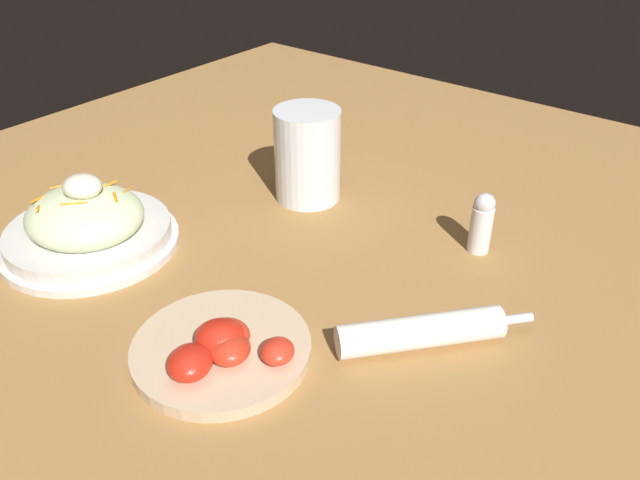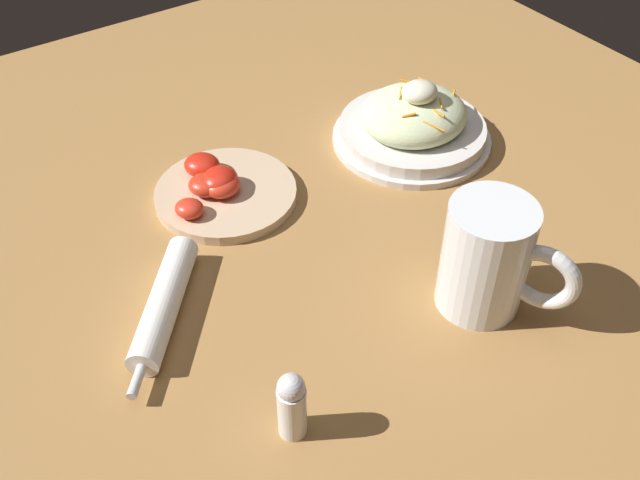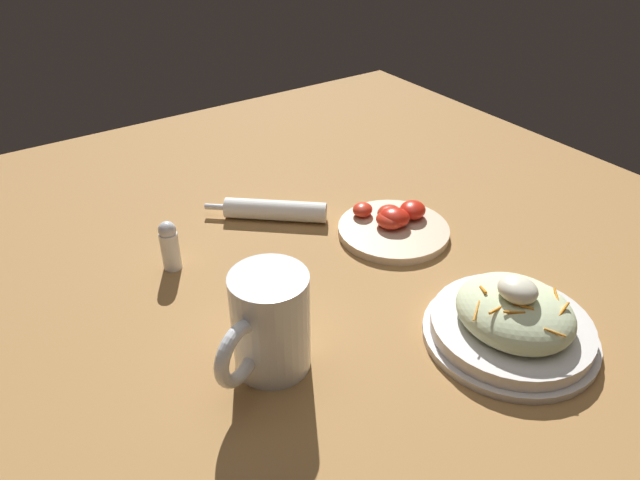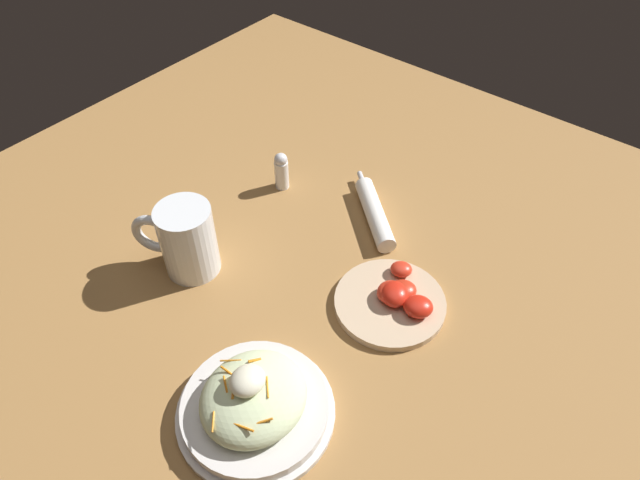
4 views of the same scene
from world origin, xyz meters
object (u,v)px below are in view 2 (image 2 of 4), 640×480
beer_mug (487,263)px  tomato_plate (221,189)px  salt_shaker (292,405)px  napkin_roll (164,303)px  salad_plate (413,123)px

beer_mug → tomato_plate: beer_mug is taller
tomato_plate → salt_shaker: size_ratio=2.27×
beer_mug → napkin_roll: 0.35m
tomato_plate → salt_shaker: salt_shaker is taller
beer_mug → salt_shaker: size_ratio=1.76×
salad_plate → tomato_plate: size_ratio=1.22×
salad_plate → beer_mug: beer_mug is taller
beer_mug → salt_shaker: 0.26m
napkin_roll → beer_mug: bearing=-31.2°
salad_plate → tomato_plate: (-0.28, 0.04, -0.02)m
salad_plate → tomato_plate: salad_plate is taller
beer_mug → salt_shaker: beer_mug is taller
beer_mug → salt_shaker: bearing=-175.4°
beer_mug → salad_plate: bearing=64.5°
salad_plate → beer_mug: (-0.13, -0.28, 0.03)m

